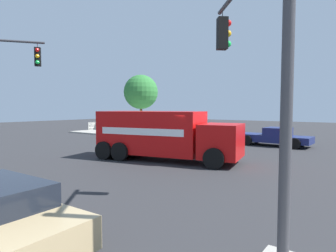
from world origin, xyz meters
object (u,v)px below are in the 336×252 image
object	(u,v)px
pickup_navy	(275,136)
pedestrian_near_corner	(115,122)
shade_tree_near	(141,92)
traffic_light_primary	(256,51)
delivery_truck	(164,134)

from	to	relation	value
pickup_navy	pedestrian_near_corner	size ratio (longest dim) A/B	3.05
pickup_navy	shade_tree_near	distance (m)	19.12
pickup_navy	pedestrian_near_corner	world-z (taller)	pedestrian_near_corner
pickup_navy	traffic_light_primary	bearing A→B (deg)	14.63
delivery_truck	pedestrian_near_corner	xyz separation A→B (m)	(-11.69, -16.27, -0.28)
pedestrian_near_corner	delivery_truck	bearing A→B (deg)	54.30
traffic_light_primary	pedestrian_near_corner	bearing A→B (deg)	-127.48
pickup_navy	shade_tree_near	bearing A→B (deg)	-105.99
delivery_truck	pedestrian_near_corner	size ratio (longest dim) A/B	4.73
shade_tree_near	traffic_light_primary	bearing A→B (deg)	46.22
pedestrian_near_corner	shade_tree_near	bearing A→B (deg)	155.01
delivery_truck	pedestrian_near_corner	bearing A→B (deg)	-125.70
pedestrian_near_corner	traffic_light_primary	bearing A→B (deg)	52.52
pedestrian_near_corner	shade_tree_near	world-z (taller)	shade_tree_near
shade_tree_near	delivery_truck	bearing A→B (deg)	44.98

